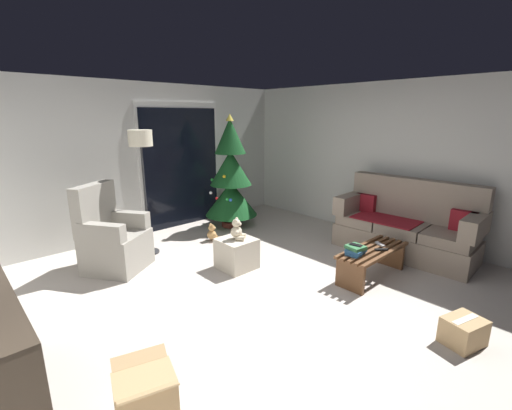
# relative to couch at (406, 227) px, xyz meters

# --- Properties ---
(ground_plane) EXTENTS (7.00, 7.00, 0.00)m
(ground_plane) POSITION_rel_couch_xyz_m (-2.32, 0.45, -0.40)
(ground_plane) COLOR #BCB2A8
(wall_back) EXTENTS (5.72, 0.12, 2.50)m
(wall_back) POSITION_rel_couch_xyz_m (-2.32, 3.51, 0.85)
(wall_back) COLOR beige
(wall_back) RESTS_ON ground
(wall_right) EXTENTS (0.12, 6.00, 2.50)m
(wall_right) POSITION_rel_couch_xyz_m (0.54, 0.45, 0.85)
(wall_right) COLOR beige
(wall_right) RESTS_ON ground
(patio_door_frame) EXTENTS (1.60, 0.02, 2.20)m
(patio_door_frame) POSITION_rel_couch_xyz_m (-1.63, 3.44, 0.70)
(patio_door_frame) COLOR silver
(patio_door_frame) RESTS_ON ground
(patio_door_glass) EXTENTS (1.50, 0.02, 2.10)m
(patio_door_glass) POSITION_rel_couch_xyz_m (-1.63, 3.42, 0.65)
(patio_door_glass) COLOR black
(patio_door_glass) RESTS_ON ground
(couch) EXTENTS (0.86, 1.97, 1.08)m
(couch) POSITION_rel_couch_xyz_m (0.00, 0.00, 0.00)
(couch) COLOR gray
(couch) RESTS_ON ground
(coffee_table) EXTENTS (1.10, 0.40, 0.38)m
(coffee_table) POSITION_rel_couch_xyz_m (-1.09, -0.08, -0.15)
(coffee_table) COLOR brown
(coffee_table) RESTS_ON ground
(remote_silver) EXTENTS (0.11, 0.16, 0.02)m
(remote_silver) POSITION_rel_couch_xyz_m (-0.91, -0.08, -0.01)
(remote_silver) COLOR #ADADB2
(remote_silver) RESTS_ON coffee_table
(remote_black) EXTENTS (0.15, 0.13, 0.02)m
(remote_black) POSITION_rel_couch_xyz_m (-1.07, -0.18, -0.01)
(remote_black) COLOR black
(remote_black) RESTS_ON coffee_table
(book_stack) EXTENTS (0.25, 0.22, 0.11)m
(book_stack) POSITION_rel_couch_xyz_m (-1.40, -0.03, 0.03)
(book_stack) COLOR #285684
(book_stack) RESTS_ON coffee_table
(cell_phone) EXTENTS (0.09, 0.15, 0.01)m
(cell_phone) POSITION_rel_couch_xyz_m (-1.39, -0.02, 0.09)
(cell_phone) COLOR black
(cell_phone) RESTS_ON book_stack
(christmas_tree) EXTENTS (0.93, 0.93, 2.00)m
(christmas_tree) POSITION_rel_couch_xyz_m (-1.06, 2.72, 0.49)
(christmas_tree) COLOR #4C1E19
(christmas_tree) RESTS_ON ground
(armchair) EXTENTS (0.95, 0.95, 1.13)m
(armchair) POSITION_rel_couch_xyz_m (-3.34, 2.37, 0.00)
(armchair) COLOR gray
(armchair) RESTS_ON ground
(floor_lamp) EXTENTS (0.32, 0.32, 1.78)m
(floor_lamp) POSITION_rel_couch_xyz_m (-2.76, 2.56, 1.11)
(floor_lamp) COLOR #2D2D30
(floor_lamp) RESTS_ON ground
(ottoman) EXTENTS (0.44, 0.44, 0.41)m
(ottoman) POSITION_rel_couch_xyz_m (-2.15, 1.28, -0.20)
(ottoman) COLOR beige
(ottoman) RESTS_ON ground
(teddy_bear_cream) EXTENTS (0.21, 0.22, 0.29)m
(teddy_bear_cream) POSITION_rel_couch_xyz_m (-2.14, 1.27, 0.13)
(teddy_bear_cream) COLOR beige
(teddy_bear_cream) RESTS_ON ottoman
(teddy_bear_honey_by_tree) EXTENTS (0.21, 0.20, 0.29)m
(teddy_bear_honey_by_tree) POSITION_rel_couch_xyz_m (-1.77, 2.34, -0.28)
(teddy_bear_honey_by_tree) COLOR tan
(teddy_bear_honey_by_tree) RESTS_ON ground
(cardboard_box_taped_mid_floor) EXTENTS (0.40, 0.35, 0.25)m
(cardboard_box_taped_mid_floor) POSITION_rel_couch_xyz_m (-1.70, -1.31, -0.28)
(cardboard_box_taped_mid_floor) COLOR tan
(cardboard_box_taped_mid_floor) RESTS_ON ground
(cardboard_box_open_near_shelf) EXTENTS (0.47, 0.53, 0.39)m
(cardboard_box_open_near_shelf) POSITION_rel_couch_xyz_m (-4.12, -0.14, -0.23)
(cardboard_box_open_near_shelf) COLOR tan
(cardboard_box_open_near_shelf) RESTS_ON ground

